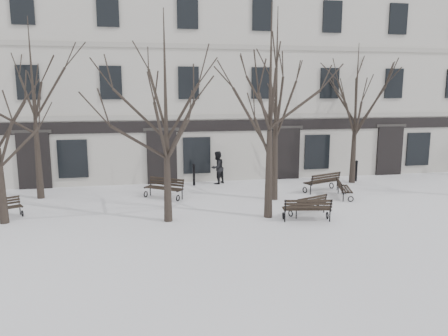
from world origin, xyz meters
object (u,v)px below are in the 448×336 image
object	(u,v)px
bench_2	(307,208)
bench_5	(343,188)
bench_3	(164,187)
bench_0	(0,208)
bench_1	(309,204)
tree_1	(165,92)
bench_4	(323,181)
tree_2	(270,86)

from	to	relation	value
bench_2	bench_5	xyz separation A→B (m)	(3.10, 3.25, -0.05)
bench_3	bench_0	bearing A→B (deg)	-125.65
bench_1	bench_5	distance (m)	3.65
bench_2	tree_1	bearing A→B (deg)	-1.50
bench_1	bench_4	bearing A→B (deg)	-143.64
bench_1	bench_3	bearing A→B (deg)	-58.23
bench_3	bench_5	world-z (taller)	bench_3
bench_2	bench_4	bearing A→B (deg)	-110.40
tree_2	bench_2	distance (m)	4.91
bench_0	bench_3	xyz separation A→B (m)	(6.58, 2.16, 0.08)
tree_2	bench_1	distance (m)	5.02
bench_1	bench_4	distance (m)	4.38
bench_3	bench_4	size ratio (longest dim) A/B	0.92
bench_0	bench_4	size ratio (longest dim) A/B	0.81
bench_1	bench_3	xyz separation A→B (m)	(-5.61, 3.96, 0.07)
tree_2	bench_3	distance (m)	7.24
bench_0	bench_1	bearing A→B (deg)	-36.63
tree_1	bench_0	world-z (taller)	tree_1
tree_1	tree_2	xyz separation A→B (m)	(3.97, -0.22, 0.20)
bench_1	bench_4	size ratio (longest dim) A/B	0.84
bench_0	bench_1	xyz separation A→B (m)	(12.19, -1.80, 0.01)
tree_2	bench_4	xyz separation A→B (m)	(3.94, 3.74, -4.63)
bench_0	bench_5	size ratio (longest dim) A/B	0.94
bench_2	bench_3	bearing A→B (deg)	-32.80
bench_0	bench_3	distance (m)	6.93
bench_2	bench_5	distance (m)	4.49
bench_0	bench_4	xyz separation A→B (m)	(14.42, 1.96, 0.10)
bench_3	bench_5	xyz separation A→B (m)	(8.32, -1.50, -0.06)
bench_0	tree_1	bearing A→B (deg)	-41.74
bench_1	bench_2	distance (m)	0.89
bench_4	bench_5	size ratio (longest dim) A/B	1.16
bench_3	tree_2	bearing A→B (deg)	-9.06
tree_2	bench_4	distance (m)	7.14
bench_4	tree_2	bearing A→B (deg)	21.91
tree_2	bench_3	world-z (taller)	tree_2
bench_5	bench_1	bearing A→B (deg)	149.71
bench_0	bench_5	xyz separation A→B (m)	(14.90, 0.65, 0.02)
bench_2	bench_4	distance (m)	5.26
tree_1	tree_2	distance (m)	3.98
bench_3	bench_4	bearing A→B (deg)	34.79
bench_4	bench_0	bearing A→B (deg)	-13.88
bench_1	bench_4	xyz separation A→B (m)	(2.23, 3.77, 0.08)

